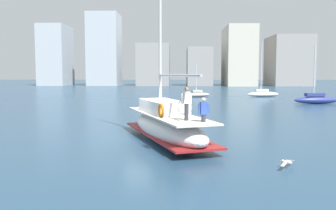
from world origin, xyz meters
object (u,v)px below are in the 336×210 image
Objects in this scene: moored_sloop_near at (317,99)px; main_sailboat at (167,124)px; moored_sloop_far at (263,93)px; moored_catamaran at (198,94)px; seagull at (287,162)px.

main_sailboat is at bearing -125.41° from moored_sloop_near.
main_sailboat reaches higher than moored_sloop_far.
moored_sloop_near is at bearing -75.04° from moored_sloop_far.
moored_sloop_near reaches higher than moored_catamaran.
main_sailboat is at bearing -110.46° from moored_sloop_far.
main_sailboat reaches higher than seagull.
moored_sloop_far is (-3.49, 13.06, -0.00)m from moored_sloop_near.
seagull is (4.89, -5.77, -0.66)m from main_sailboat.
moored_sloop_near is 1.38× the size of moored_catamaran.
moored_sloop_near is 18.59m from moored_catamaran.
main_sailboat is 12.10× the size of seagull.
seagull is at bearing -101.94° from moored_sloop_far.
moored_sloop_far is at bearing 78.06° from seagull.
seagull is at bearing -49.73° from main_sailboat.
main_sailboat is at bearing -95.75° from moored_catamaran.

